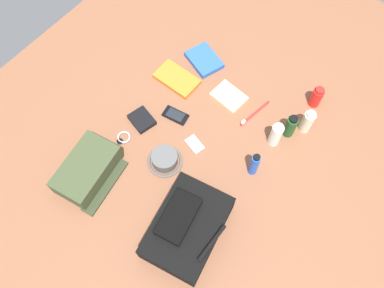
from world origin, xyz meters
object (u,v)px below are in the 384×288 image
Objects in this scene: paperback_novel at (204,60)px; backpack at (187,227)px; sunscreen_spray at (316,97)px; wristwatch at (123,138)px; toothbrush at (253,114)px; toiletry_pouch at (88,170)px; notepad at (229,96)px; toothpaste_tube at (276,135)px; cell_phone at (175,115)px; shampoo_bottle at (290,126)px; wallet at (142,120)px; deodorant_spray at (254,164)px; travel_guidebook at (177,79)px; lotion_bottle at (307,122)px; bucket_hat at (165,159)px; media_player at (194,144)px.

backpack is at bearing 32.43° from paperback_novel.
backpack is 0.84m from sunscreen_spray.
toothbrush reaches higher than wristwatch.
sunscreen_spray is (-0.90, 0.57, 0.01)m from toiletry_pouch.
notepad is at bearing 160.39° from toiletry_pouch.
cell_phone is at bearing -68.96° from toothpaste_tube.
wallet is at bearing -57.47° from shampoo_bottle.
travel_guidebook is (-0.17, -0.55, -0.06)m from deodorant_spray.
sunscreen_spray reaches higher than toiletry_pouch.
bucket_hat is at bearing -37.40° from lotion_bottle.
bucket_hat is 0.43m from travel_guidebook.
paperback_novel is at bearing -167.76° from wallet.
sunscreen_spray reaches higher than wallet.
lotion_bottle is 0.89× the size of deodorant_spray.
deodorant_spray is 0.62m from paperback_novel.
sunscreen_spray is at bearing 140.45° from toothbrush.
backpack reaches higher than lotion_bottle.
backpack is 0.66m from notepad.
bucket_hat is 0.82× the size of toothbrush.
toiletry_pouch reaches higher than notepad.
toothbrush is at bearing 158.19° from bucket_hat.
shampoo_bottle reaches higher than media_player.
wristwatch is 0.53m from notepad.
paperback_novel reaches higher than toothbrush.
toiletry_pouch is 2.14× the size of toothpaste_tube.
backpack is 0.48m from toiletry_pouch.
wristwatch is at bearing -50.04° from shampoo_bottle.
bucket_hat is (-0.24, 0.22, -0.02)m from toiletry_pouch.
backpack reaches higher than media_player.
paperback_novel is 0.34m from cell_phone.
deodorant_spray reaches higher than toiletry_pouch.
bucket_hat is 0.44m from notepad.
lotion_bottle is at bearing 87.72° from paperback_novel.
notepad is at bearing -159.20° from backpack.
toothbrush is at bearing 99.31° from travel_guidebook.
media_player is (0.23, -0.27, -0.06)m from toothpaste_tube.
notepad reaches higher than wristwatch.
sunscreen_spray is 0.65m from cell_phone.
backpack is 0.62m from toothbrush.
sunscreen_spray is (-0.83, 0.10, -0.00)m from backpack.
shampoo_bottle is (-0.45, 0.35, 0.04)m from bucket_hat.
toothpaste_tube is at bearing 129.99° from media_player.
toothpaste_tube reaches higher than backpack.
toothbrush is at bearing 73.92° from paperback_novel.
shampoo_bottle reaches higher than toothbrush.
media_player is (-0.14, 0.05, -0.02)m from bucket_hat.
shampoo_bottle is 0.08m from toothpaste_tube.
travel_guidebook is (0.01, -0.54, -0.06)m from toothpaste_tube.
paperback_novel reaches higher than notepad.
wristwatch is (0.22, -0.54, -0.07)m from deodorant_spray.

